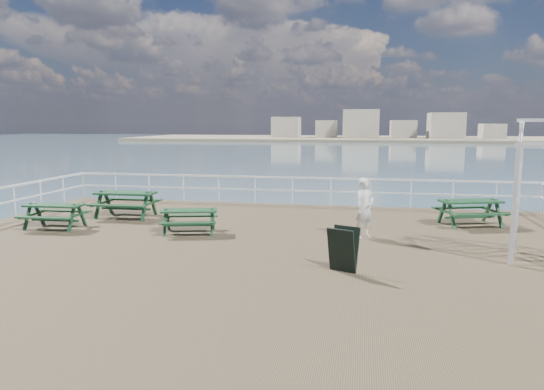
% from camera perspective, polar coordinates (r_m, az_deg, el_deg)
% --- Properties ---
extents(ground, '(18.00, 14.00, 0.30)m').
position_cam_1_polar(ground, '(12.23, -2.24, -7.13)').
color(ground, brown).
rests_on(ground, ground).
extents(sea_backdrop, '(300.00, 300.00, 9.20)m').
position_cam_1_polar(sea_backdrop, '(145.93, 14.57, 6.82)').
color(sea_backdrop, '#40586C').
rests_on(sea_backdrop, ground).
extents(railing, '(17.77, 13.76, 1.10)m').
position_cam_1_polar(railing, '(14.48, -0.29, -0.51)').
color(railing, white).
rests_on(railing, ground).
extents(picnic_table_a, '(1.98, 1.60, 0.96)m').
position_cam_1_polar(picnic_table_a, '(16.97, -16.83, -0.44)').
color(picnic_table_a, '#163C20').
rests_on(picnic_table_a, ground).
extents(picnic_table_b, '(1.83, 1.61, 0.77)m').
position_cam_1_polar(picnic_table_b, '(14.12, -9.70, -2.45)').
color(picnic_table_b, '#163C20').
rests_on(picnic_table_b, ground).
extents(picnic_table_c, '(2.19, 1.96, 0.89)m').
position_cam_1_polar(picnic_table_c, '(16.12, 22.31, -1.33)').
color(picnic_table_c, '#163C20').
rests_on(picnic_table_c, ground).
extents(picnic_table_d, '(1.75, 1.43, 0.82)m').
position_cam_1_polar(picnic_table_d, '(15.95, -24.22, -1.70)').
color(picnic_table_d, '#163C20').
rests_on(picnic_table_d, ground).
extents(sandwich_board, '(0.71, 0.62, 0.97)m').
position_cam_1_polar(sandwich_board, '(10.45, 8.38, -6.40)').
color(sandwich_board, black).
rests_on(sandwich_board, ground).
extents(person, '(0.72, 0.69, 1.65)m').
position_cam_1_polar(person, '(13.54, 10.84, -1.49)').
color(person, white).
rests_on(person, ground).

